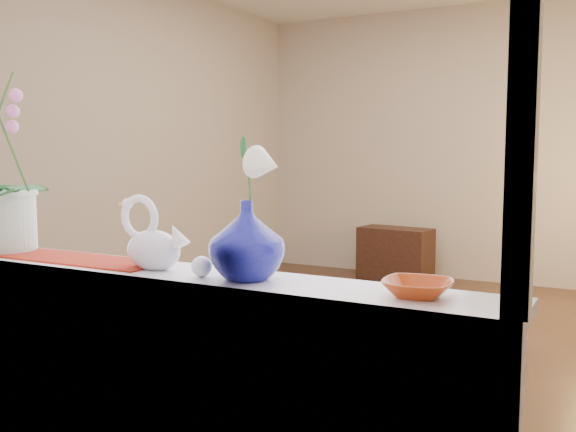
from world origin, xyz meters
name	(u,v)px	position (x,y,z in m)	size (l,w,h in m)	color
ground	(396,349)	(0.00, 0.00, 0.00)	(5.00, 5.00, 0.00)	#3B2318
wall_back	(481,144)	(0.00, 2.50, 1.35)	(4.50, 0.10, 2.70)	beige
wall_front	(128,130)	(0.00, -2.50, 1.35)	(4.50, 0.10, 2.70)	beige
wall_left	(128,143)	(-2.25, 0.00, 1.35)	(0.10, 5.00, 2.70)	beige
window_apron	(144,426)	(0.00, -2.46, 0.44)	(2.20, 0.08, 0.88)	white
windowsill	(160,275)	(0.00, -2.37, 0.90)	(2.20, 0.26, 0.04)	white
window_frame	(132,7)	(0.00, -2.47, 1.70)	(2.22, 0.06, 1.60)	white
runner	(72,258)	(-0.38, -2.37, 0.92)	(0.70, 0.20, 0.01)	maroon
orchid_pot	(0,151)	(-0.73, -2.36, 1.29)	(0.25, 0.25, 0.74)	white
swan	(153,235)	(-0.01, -2.39, 1.03)	(0.26, 0.12, 0.22)	silver
blue_vase	(247,234)	(0.33, -2.38, 1.05)	(0.25, 0.25, 0.26)	#0A0C60
lily	(246,154)	(0.33, -2.38, 1.28)	(0.15, 0.08, 0.20)	silver
paperweight	(202,267)	(0.19, -2.42, 0.95)	(0.06, 0.06, 0.06)	white
amber_dish	(418,289)	(0.83, -2.37, 0.94)	(0.15, 0.15, 0.04)	#A2350F
side_table	(395,254)	(-0.73, 2.14, 0.26)	(0.70, 0.35, 0.53)	black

